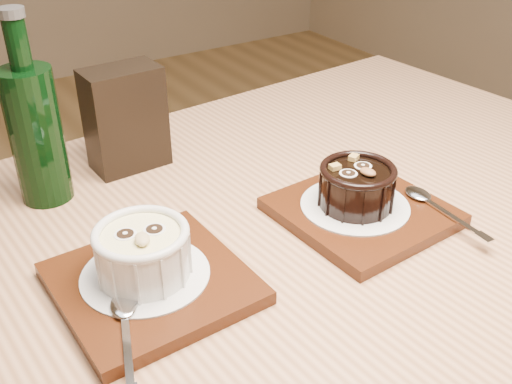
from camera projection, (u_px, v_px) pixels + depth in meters
table at (275, 309)px, 0.71m from camera, size 1.26×0.89×0.75m
tray_left at (152, 283)px, 0.60m from camera, size 0.19×0.19×0.01m
doily_left at (145, 274)px, 0.60m from camera, size 0.13×0.13×0.00m
ramekin_white at (142, 250)px, 0.59m from camera, size 0.10×0.10×0.06m
spoon_left at (126, 331)px, 0.53m from camera, size 0.07×0.14×0.01m
tray_right at (361, 212)px, 0.72m from camera, size 0.19×0.19×0.01m
doily_right at (355, 205)px, 0.71m from camera, size 0.13×0.13×0.00m
ramekin_dark at (357, 184)px, 0.70m from camera, size 0.09×0.09×0.05m
spoon_right at (438, 207)px, 0.71m from camera, size 0.03×0.14×0.01m
condiment_stand at (125, 119)px, 0.80m from camera, size 0.10×0.06×0.14m
green_bottle at (35, 131)px, 0.72m from camera, size 0.06×0.06×0.24m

